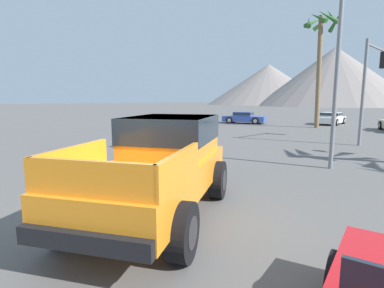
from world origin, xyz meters
The scene contains 7 objects.
ground_plane centered at (0.00, 0.00, 0.00)m, with size 320.00×320.00×0.00m, color #5B5956.
orange_pickup_truck centered at (0.24, 0.09, 1.11)m, with size 4.10×5.24×1.97m.
parked_car_white centered at (-5.68, 25.27, 0.57)m, with size 2.16×4.18×1.12m.
parked_car_blue centered at (-12.09, 20.44, 0.58)m, with size 4.41×3.14×1.11m.
traffic_light_main centered at (0.34, 14.40, 3.70)m, with size 0.38×3.67×5.27m.
street_lamp_post centered at (1.26, 6.63, 4.52)m, with size 0.90×0.24×7.51m.
palm_tree_leaning centered at (-5.27, 20.98, 6.84)m, with size 3.04×2.93×9.25m.
Camera 1 is at (5.01, -3.80, 2.35)m, focal length 28.00 mm.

